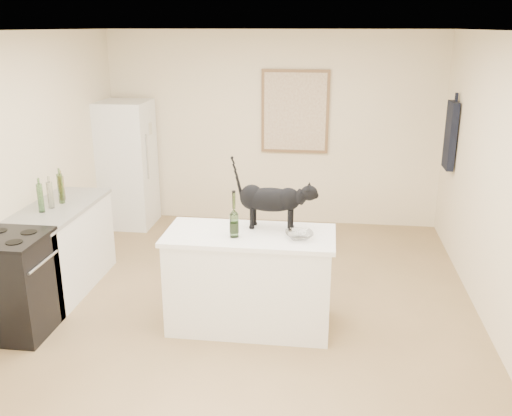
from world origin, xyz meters
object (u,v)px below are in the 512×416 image
object	(u,v)px
glass_bowl	(299,235)
stove	(14,286)
fridge	(126,164)
wine_bottle	(234,217)
black_cat	(271,203)

from	to	relation	value
glass_bowl	stove	bearing A→B (deg)	-172.38
fridge	glass_bowl	bearing A→B (deg)	-46.44
stove	glass_bowl	size ratio (longest dim) A/B	3.77
fridge	wine_bottle	distance (m)	3.29
wine_bottle	glass_bowl	size ratio (longest dim) A/B	1.52
wine_bottle	glass_bowl	world-z (taller)	wine_bottle
wine_bottle	black_cat	bearing A→B (deg)	42.18
black_cat	wine_bottle	size ratio (longest dim) A/B	1.88
black_cat	glass_bowl	world-z (taller)	black_cat
glass_bowl	black_cat	bearing A→B (deg)	140.52
fridge	wine_bottle	world-z (taller)	fridge
fridge	black_cat	world-z (taller)	fridge
black_cat	fridge	bearing A→B (deg)	139.08
stove	black_cat	xyz separation A→B (m)	(2.22, 0.56, 0.69)
fridge	glass_bowl	size ratio (longest dim) A/B	7.12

